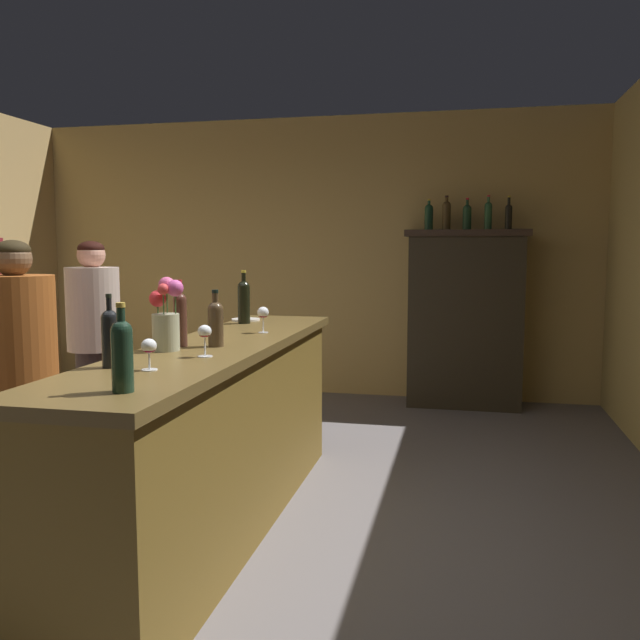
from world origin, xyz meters
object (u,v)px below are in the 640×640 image
(wine_bottle_syrah, at_px, (180,317))
(display_cabinet, at_px, (465,315))
(flower_arrangement, at_px, (166,317))
(display_bottle_midright, at_px, (488,214))
(display_bottle_midleft, at_px, (446,214))
(wine_glass_rear, at_px, (149,348))
(wine_bottle_chardonnay, at_px, (244,300))
(wine_bottle_riesling, at_px, (122,352))
(display_bottle_right, at_px, (509,215))
(wine_glass_mid, at_px, (205,334))
(display_bottle_center, at_px, (467,216))
(patron_in_grey, at_px, (94,342))
(patron_near_entrance, at_px, (19,376))
(cheese_plate, at_px, (246,320))
(wine_glass_front, at_px, (263,314))
(bar_counter, at_px, (218,437))
(wine_bottle_pinot, at_px, (110,336))
(display_bottle_left, at_px, (429,216))
(wine_bottle_malbec, at_px, (216,321))

(wine_bottle_syrah, bearing_deg, display_cabinet, 66.82)
(flower_arrangement, relative_size, display_bottle_midright, 1.11)
(display_bottle_midleft, relative_size, display_bottle_midright, 1.01)
(wine_glass_rear, bearing_deg, flower_arrangement, 108.04)
(wine_bottle_syrah, xyz_separation_m, wine_bottle_chardonnay, (-0.02, 1.02, 0.01))
(wine_bottle_riesling, distance_m, display_bottle_right, 4.57)
(wine_bottle_riesling, bearing_deg, wine_glass_mid, 90.71)
(wine_bottle_syrah, bearing_deg, display_bottle_center, 66.89)
(wine_glass_rear, distance_m, display_bottle_midright, 4.20)
(wine_bottle_syrah, relative_size, flower_arrangement, 0.95)
(display_bottle_midright, distance_m, patron_in_grey, 3.60)
(display_cabinet, bearing_deg, patron_near_entrance, -124.44)
(cheese_plate, height_order, display_bottle_center, display_bottle_center)
(wine_glass_front, relative_size, display_bottle_midright, 0.48)
(wine_bottle_chardonnay, height_order, display_bottle_right, display_bottle_right)
(wine_glass_front, xyz_separation_m, wine_glass_rear, (-0.09, -1.23, -0.02))
(bar_counter, relative_size, patron_near_entrance, 1.86)
(wine_bottle_pinot, distance_m, cheese_plate, 1.81)
(wine_bottle_chardonnay, relative_size, display_bottle_left, 1.20)
(bar_counter, relative_size, display_bottle_midleft, 8.94)
(display_cabinet, bearing_deg, display_bottle_left, 180.00)
(wine_glass_mid, xyz_separation_m, display_bottle_center, (1.14, 3.53, 0.68))
(wine_bottle_chardonnay, bearing_deg, display_bottle_center, 57.68)
(cheese_plate, xyz_separation_m, display_bottle_midright, (1.64, 2.05, 0.79))
(bar_counter, relative_size, wine_bottle_malbec, 10.01)
(patron_in_grey, bearing_deg, wine_glass_rear, -23.28)
(wine_bottle_riesling, bearing_deg, wine_bottle_malbec, 94.22)
(display_bottle_right, bearing_deg, display_cabinet, 180.00)
(wine_bottle_syrah, bearing_deg, display_bottle_midleft, 69.73)
(wine_bottle_riesling, distance_m, flower_arrangement, 0.92)
(wine_bottle_pinot, bearing_deg, wine_bottle_syrah, 87.07)
(display_bottle_midright, bearing_deg, display_bottle_midleft, -180.00)
(wine_glass_mid, relative_size, wine_glass_rear, 1.13)
(bar_counter, distance_m, display_bottle_midleft, 3.54)
(display_bottle_left, distance_m, patron_near_entrance, 3.95)
(display_bottle_midleft, relative_size, display_bottle_right, 1.03)
(flower_arrangement, distance_m, display_bottle_midleft, 3.65)
(wine_bottle_malbec, distance_m, display_bottle_midright, 3.57)
(wine_glass_front, bearing_deg, display_bottle_midright, 63.41)
(patron_near_entrance, bearing_deg, cheese_plate, 53.28)
(wine_bottle_chardonnay, bearing_deg, wine_glass_rear, -84.07)
(display_cabinet, distance_m, display_bottle_midright, 0.95)
(wine_bottle_malbec, bearing_deg, wine_bottle_riesling, -85.78)
(wine_glass_front, xyz_separation_m, display_bottle_midright, (1.33, 2.66, 0.69))
(wine_bottle_riesling, distance_m, patron_near_entrance, 1.52)
(display_bottle_left, bearing_deg, display_bottle_midright, 0.00)
(cheese_plate, distance_m, display_bottle_midright, 2.74)
(display_bottle_midleft, bearing_deg, wine_glass_rear, -105.08)
(display_bottle_left, distance_m, display_bottle_right, 0.72)
(wine_bottle_malbec, xyz_separation_m, patron_in_grey, (-1.31, 1.05, -0.29))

